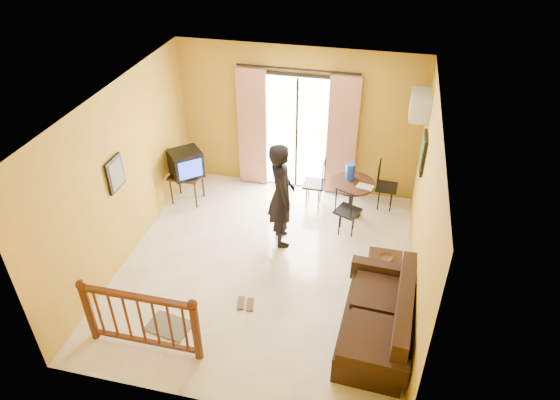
% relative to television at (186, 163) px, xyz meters
% --- Properties ---
extents(ground, '(5.00, 5.00, 0.00)m').
position_rel_television_xyz_m(ground, '(1.87, -1.49, -0.82)').
color(ground, beige).
rests_on(ground, ground).
extents(room_shell, '(5.00, 5.00, 5.00)m').
position_rel_television_xyz_m(room_shell, '(1.87, -1.49, 0.88)').
color(room_shell, white).
rests_on(room_shell, ground).
extents(balcony_door, '(2.25, 0.14, 2.46)m').
position_rel_television_xyz_m(balcony_door, '(1.87, 0.94, 0.37)').
color(balcony_door, black).
rests_on(balcony_door, ground).
extents(tv_table, '(0.57, 0.48, 0.58)m').
position_rel_television_xyz_m(tv_table, '(-0.03, 0.00, -0.32)').
color(tv_table, black).
rests_on(tv_table, ground).
extents(television, '(0.73, 0.72, 0.49)m').
position_rel_television_xyz_m(television, '(0.00, 0.00, 0.00)').
color(television, black).
rests_on(television, tv_table).
extents(picture_left, '(0.05, 0.42, 0.52)m').
position_rel_television_xyz_m(picture_left, '(-0.35, -1.69, 0.73)').
color(picture_left, black).
rests_on(picture_left, room_shell).
extents(dining_table, '(0.80, 0.80, 0.67)m').
position_rel_television_xyz_m(dining_table, '(3.02, 0.27, -0.29)').
color(dining_table, black).
rests_on(dining_table, ground).
extents(water_jug, '(0.16, 0.16, 0.30)m').
position_rel_television_xyz_m(water_jug, '(2.96, 0.39, 0.00)').
color(water_jug, '#1338B9').
rests_on(water_jug, dining_table).
extents(serving_tray, '(0.31, 0.24, 0.02)m').
position_rel_television_xyz_m(serving_tray, '(3.25, 0.17, -0.14)').
color(serving_tray, beige).
rests_on(serving_tray, dining_table).
extents(dining_chairs, '(1.73, 1.39, 0.95)m').
position_rel_television_xyz_m(dining_chairs, '(2.99, 0.24, -0.82)').
color(dining_chairs, black).
rests_on(dining_chairs, ground).
extents(air_conditioner, '(0.31, 0.60, 0.40)m').
position_rel_television_xyz_m(air_conditioner, '(3.96, 0.46, 1.33)').
color(air_conditioner, silver).
rests_on(air_conditioner, room_shell).
extents(botanical_print, '(0.05, 0.50, 0.60)m').
position_rel_television_xyz_m(botanical_print, '(4.08, -0.19, 0.83)').
color(botanical_print, black).
rests_on(botanical_print, room_shell).
extents(coffee_table, '(0.51, 0.91, 0.40)m').
position_rel_television_xyz_m(coffee_table, '(3.72, -1.56, -0.55)').
color(coffee_table, black).
rests_on(coffee_table, ground).
extents(bowl, '(0.25, 0.25, 0.06)m').
position_rel_television_xyz_m(bowl, '(3.72, -1.39, -0.38)').
color(bowl, '#54381D').
rests_on(bowl, coffee_table).
extents(sofa, '(0.95, 1.89, 0.89)m').
position_rel_television_xyz_m(sofa, '(3.72, -2.56, -0.49)').
color(sofa, black).
rests_on(sofa, ground).
extents(standing_person, '(0.67, 0.79, 1.84)m').
position_rel_television_xyz_m(standing_person, '(1.97, -0.77, 0.10)').
color(standing_person, black).
rests_on(standing_person, ground).
extents(stair_balustrade, '(1.63, 0.13, 1.04)m').
position_rel_television_xyz_m(stair_balustrade, '(0.72, -3.39, -0.26)').
color(stair_balustrade, '#471E0F').
rests_on(stair_balustrade, ground).
extents(doormat, '(0.66, 0.49, 0.02)m').
position_rel_television_xyz_m(doormat, '(0.87, -3.01, -0.81)').
color(doormat, '#5F594C').
rests_on(doormat, ground).
extents(sandals, '(0.29, 0.27, 0.03)m').
position_rel_television_xyz_m(sandals, '(1.79, -2.37, -0.80)').
color(sandals, '#54381D').
rests_on(sandals, ground).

